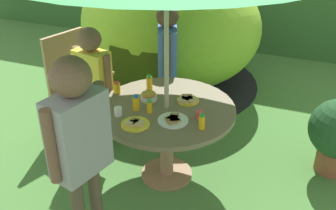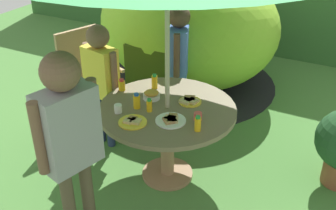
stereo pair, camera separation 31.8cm
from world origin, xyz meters
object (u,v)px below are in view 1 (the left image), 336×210
object	(u,v)px
dome_tent	(169,26)
plate_far_left	(173,120)
child_in_yellow_shirt	(93,75)
juice_bottle_center_back	(149,107)
garden_table	(167,121)
child_in_grey_shirt	(78,135)
child_in_blue_shirt	(167,51)
plate_center_front	(135,124)
cup_far	(199,114)
juice_bottle_mid_left	(117,88)
plate_near_left	(188,100)
cup_near	(118,111)
juice_bottle_mid_right	(136,103)
snack_bowl	(149,96)
juice_bottle_near_right	(149,83)
wooden_chair	(75,80)
juice_bottle_far_right	(202,122)

from	to	relation	value
dome_tent	plate_far_left	world-z (taller)	dome_tent
child_in_yellow_shirt	juice_bottle_center_back	xyz separation A→B (m)	(0.66, -0.28, -0.03)
garden_table	plate_far_left	size ratio (longest dim) A/B	4.75
child_in_grey_shirt	juice_bottle_center_back	distance (m)	0.80
child_in_blue_shirt	child_in_grey_shirt	world-z (taller)	child_in_grey_shirt
child_in_grey_shirt	plate_center_front	bearing A→B (deg)	3.38
child_in_yellow_shirt	cup_far	distance (m)	1.08
juice_bottle_mid_left	plate_near_left	bearing A→B (deg)	6.38
child_in_blue_shirt	plate_far_left	world-z (taller)	child_in_blue_shirt
child_in_blue_shirt	child_in_grey_shirt	bearing A→B (deg)	-17.92
plate_near_left	cup_near	size ratio (longest dim) A/B	2.68
plate_far_left	juice_bottle_mid_right	world-z (taller)	juice_bottle_mid_right
snack_bowl	juice_bottle_center_back	size ratio (longest dim) A/B	1.30
cup_near	cup_far	distance (m)	0.62
child_in_blue_shirt	juice_bottle_near_right	size ratio (longest dim) A/B	9.64
juice_bottle_mid_left	plate_far_left	bearing A→B (deg)	-23.49
wooden_chair	snack_bowl	distance (m)	1.01
plate_near_left	juice_bottle_center_back	world-z (taller)	juice_bottle_center_back
plate_near_left	juice_bottle_center_back	xyz separation A→B (m)	(-0.22, -0.27, 0.04)
child_in_blue_shirt	plate_near_left	world-z (taller)	child_in_blue_shirt
plate_near_left	juice_bottle_far_right	distance (m)	0.42
snack_bowl	juice_bottle_mid_left	distance (m)	0.30
juice_bottle_far_right	juice_bottle_mid_left	xyz separation A→B (m)	(-0.84, 0.29, -0.01)
garden_table	child_in_grey_shirt	xyz separation A→B (m)	(-0.24, -0.88, 0.36)
juice_bottle_far_right	cup_far	distance (m)	0.15
plate_center_front	child_in_grey_shirt	bearing A→B (deg)	-101.89
child_in_blue_shirt	juice_bottle_center_back	bearing A→B (deg)	-7.69
wooden_chair	cup_near	distance (m)	1.07
garden_table	juice_bottle_near_right	xyz separation A→B (m)	(-0.25, 0.25, 0.19)
juice_bottle_center_back	juice_bottle_mid_right	bearing A→B (deg)	-179.96
plate_far_left	juice_bottle_mid_left	bearing A→B (deg)	156.51
wooden_chair	snack_bowl	world-z (taller)	wooden_chair
garden_table	juice_bottle_mid_right	world-z (taller)	juice_bottle_mid_right
dome_tent	juice_bottle_center_back	world-z (taller)	dome_tent
garden_table	juice_bottle_far_right	world-z (taller)	juice_bottle_far_right
juice_bottle_far_right	child_in_grey_shirt	bearing A→B (deg)	-130.80
child_in_yellow_shirt	cup_near	world-z (taller)	child_in_yellow_shirt
child_in_grey_shirt	snack_bowl	world-z (taller)	child_in_grey_shirt
child_in_grey_shirt	plate_near_left	world-z (taller)	child_in_grey_shirt
juice_bottle_near_right	juice_bottle_mid_left	xyz separation A→B (m)	(-0.23, -0.16, -0.01)
plate_center_front	juice_bottle_center_back	xyz separation A→B (m)	(0.03, 0.21, 0.04)
child_in_blue_shirt	cup_near	size ratio (longest dim) A/B	18.23
plate_near_left	juice_bottle_near_right	size ratio (longest dim) A/B	1.42
juice_bottle_mid_right	cup_far	distance (m)	0.51
juice_bottle_far_right	cup_near	xyz separation A→B (m)	(-0.65, -0.05, -0.02)
juice_bottle_mid_right	juice_bottle_far_right	bearing A→B (deg)	-8.32
juice_bottle_far_right	juice_bottle_near_right	bearing A→B (deg)	143.35
snack_bowl	juice_bottle_center_back	world-z (taller)	juice_bottle_center_back
dome_tent	plate_far_left	bearing A→B (deg)	-66.11
garden_table	plate_center_front	bearing A→B (deg)	-110.80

